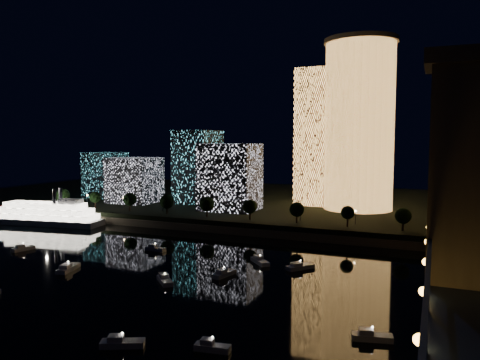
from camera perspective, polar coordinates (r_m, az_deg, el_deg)
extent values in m
plane|color=black|center=(115.15, -10.71, -14.56)|extent=(520.00, 520.00, 0.00)
cube|color=black|center=(259.87, 9.15, -2.98)|extent=(420.00, 160.00, 5.00)
cube|color=#6B5E4C|center=(186.18, 3.42, -6.42)|extent=(420.00, 6.00, 3.00)
cylinder|color=#FFAC51|center=(228.76, 14.32, 6.23)|extent=(32.00, 32.00, 77.63)
cylinder|color=#6B5E4C|center=(233.12, 14.55, 16.06)|extent=(34.00, 34.00, 2.00)
cube|color=#FFAC51|center=(242.31, 9.68, 5.14)|extent=(21.48, 21.48, 68.35)
cube|color=silver|center=(220.07, -1.21, 0.39)|extent=(25.38, 21.48, 31.24)
cube|color=#56D8EB|center=(248.62, -5.13, 1.68)|extent=(18.96, 24.65, 37.93)
cube|color=silver|center=(253.28, -12.73, 0.01)|extent=(23.54, 21.40, 23.54)
cube|color=#56D8EB|center=(279.84, -16.09, 0.62)|extent=(18.37, 20.21, 25.72)
cube|color=#18274E|center=(92.60, 25.33, -8.21)|extent=(10.00, 260.00, 2.00)
cube|color=#6B5E4C|center=(141.01, 24.55, -1.30)|extent=(11.00, 9.00, 48.00)
cube|color=#6B5E4C|center=(71.82, 26.20, -7.09)|extent=(11.00, 9.00, 48.00)
cube|color=#6B5E4C|center=(140.67, 24.93, 8.88)|extent=(13.00, 11.00, 2.00)
cube|color=#6B5E4C|center=(71.13, 27.00, 13.03)|extent=(13.00, 11.00, 2.00)
cube|color=#18274E|center=(91.19, 22.35, -3.82)|extent=(0.50, 150.00, 0.50)
cube|color=#6B5E4C|center=(192.15, 23.98, -3.46)|extent=(12.00, 40.00, 23.00)
cube|color=#18274E|center=(56.79, 21.89, -12.70)|extent=(0.50, 0.50, 7.00)
cube|color=#18274E|center=(80.01, 22.18, -7.57)|extent=(0.50, 0.50, 7.00)
cube|color=#18274E|center=(103.59, 22.34, -4.76)|extent=(0.50, 0.50, 7.00)
cube|color=#18274E|center=(127.33, 22.44, -2.99)|extent=(0.50, 0.50, 7.00)
cube|color=#18274E|center=(151.15, 22.51, -1.78)|extent=(0.50, 0.50, 7.00)
sphere|color=#FFA938|center=(48.90, 21.02, -17.73)|extent=(1.20, 1.20, 1.20)
sphere|color=#FFA938|center=(92.11, 21.93, -7.01)|extent=(1.20, 1.20, 1.20)
sphere|color=#FFA938|center=(136.48, 22.24, -3.19)|extent=(1.20, 1.20, 1.20)
sphere|color=#FFA938|center=(181.16, 22.39, -1.25)|extent=(1.20, 1.20, 1.20)
cube|color=silver|center=(228.93, -22.62, -4.68)|extent=(54.23, 19.96, 2.65)
cube|color=white|center=(228.54, -22.64, -4.06)|extent=(49.70, 18.21, 2.43)
cube|color=white|center=(228.18, -22.66, -3.45)|extent=(45.16, 16.45, 2.43)
cube|color=white|center=(227.85, -22.68, -2.85)|extent=(38.45, 14.37, 2.43)
cube|color=silver|center=(219.92, -19.93, -2.48)|extent=(9.73, 7.88, 1.99)
cylinder|color=black|center=(221.62, -21.69, -1.85)|extent=(1.55, 1.55, 6.63)
cylinder|color=black|center=(225.19, -21.03, -1.72)|extent=(1.55, 1.55, 6.63)
cube|color=silver|center=(141.77, 7.35, -10.49)|extent=(7.68, 8.70, 1.20)
cube|color=silver|center=(140.72, 6.91, -10.14)|extent=(3.72, 3.85, 1.00)
sphere|color=white|center=(141.25, 7.36, -9.70)|extent=(0.36, 0.36, 0.36)
cube|color=silver|center=(165.16, -10.27, -8.29)|extent=(7.39, 2.58, 1.20)
cube|color=silver|center=(165.53, -10.59, -7.87)|extent=(2.62, 1.99, 1.00)
sphere|color=white|center=(164.71, -10.28, -7.61)|extent=(0.36, 0.36, 0.36)
cube|color=silver|center=(97.65, 15.82, -17.96)|extent=(8.00, 4.14, 1.20)
cube|color=silver|center=(97.11, 15.13, -17.38)|extent=(3.06, 2.55, 1.00)
sphere|color=white|center=(96.89, 15.85, -16.87)|extent=(0.36, 0.36, 0.36)
cube|color=silver|center=(179.56, -24.89, -7.60)|extent=(4.19, 7.85, 1.20)
cube|color=silver|center=(178.83, -25.22, -7.31)|extent=(2.54, 3.02, 1.00)
sphere|color=white|center=(179.15, -24.91, -6.98)|extent=(0.36, 0.36, 0.36)
cube|color=silver|center=(146.93, 2.46, -9.89)|extent=(8.12, 8.25, 1.20)
cube|color=silver|center=(147.82, 2.25, -9.36)|extent=(3.78, 3.79, 1.00)
sphere|color=white|center=(146.43, 2.46, -9.14)|extent=(0.36, 0.36, 0.36)
cube|color=silver|center=(133.96, -1.93, -11.38)|extent=(4.36, 8.49, 1.20)
cube|color=silver|center=(132.73, -2.26, -11.04)|extent=(2.70, 3.24, 1.00)
sphere|color=white|center=(133.41, -1.94, -10.55)|extent=(0.36, 0.36, 0.36)
cube|color=silver|center=(94.34, -14.12, -18.77)|extent=(8.36, 5.77, 1.20)
cube|color=silver|center=(94.14, -14.90, -18.11)|extent=(3.44, 3.09, 1.00)
sphere|color=white|center=(93.56, -14.15, -17.65)|extent=(0.36, 0.36, 0.36)
cube|color=silver|center=(148.10, -20.20, -10.08)|extent=(5.09, 9.61, 1.20)
cube|color=silver|center=(146.66, -20.47, -9.80)|extent=(3.10, 3.70, 1.00)
sphere|color=white|center=(147.60, -20.22, -9.33)|extent=(0.36, 0.36, 0.36)
cube|color=silver|center=(129.44, -9.14, -12.03)|extent=(7.79, 7.83, 1.20)
cube|color=silver|center=(130.30, -9.27, -11.41)|extent=(3.61, 3.61, 1.00)
sphere|color=white|center=(128.87, -9.15, -11.18)|extent=(0.36, 0.36, 0.36)
cube|color=silver|center=(90.34, -3.38, -19.74)|extent=(6.83, 3.00, 1.20)
cube|color=silver|center=(90.18, -4.01, -19.02)|extent=(2.52, 2.02, 1.00)
sphere|color=white|center=(89.52, -3.38, -18.58)|extent=(0.36, 0.36, 0.36)
cylinder|color=black|center=(248.53, -20.77, -2.56)|extent=(0.70, 0.70, 4.00)
sphere|color=black|center=(248.12, -20.79, -1.76)|extent=(6.77, 6.77, 6.77)
cylinder|color=black|center=(235.27, -17.23, -2.87)|extent=(0.70, 0.70, 4.00)
sphere|color=black|center=(234.83, -17.25, -2.02)|extent=(5.45, 5.45, 5.45)
cylinder|color=black|center=(223.02, -13.28, -3.20)|extent=(0.70, 0.70, 4.00)
sphere|color=black|center=(222.56, -13.30, -2.31)|extent=(6.14, 6.14, 6.14)
cylinder|color=black|center=(211.95, -8.90, -3.55)|extent=(0.70, 0.70, 4.00)
sphere|color=black|center=(211.46, -8.91, -2.62)|extent=(6.38, 6.38, 6.38)
cylinder|color=black|center=(202.26, -4.06, -3.92)|extent=(0.70, 0.70, 4.00)
sphere|color=black|center=(201.75, -4.07, -2.94)|extent=(6.46, 6.46, 6.46)
cylinder|color=black|center=(194.15, 1.23, -4.28)|extent=(0.70, 0.70, 4.00)
sphere|color=black|center=(193.62, 1.23, -3.26)|extent=(5.78, 5.78, 5.78)
cylinder|color=black|center=(187.83, 6.93, -4.64)|extent=(0.70, 0.70, 4.00)
sphere|color=black|center=(187.28, 6.94, -3.58)|extent=(5.87, 5.87, 5.87)
cylinder|color=black|center=(183.48, 12.97, -4.96)|extent=(0.70, 0.70, 4.00)
sphere|color=black|center=(182.91, 12.99, -3.88)|extent=(5.19, 5.19, 5.19)
cylinder|color=black|center=(181.25, 19.24, -5.24)|extent=(0.70, 0.70, 4.00)
sphere|color=black|center=(180.67, 19.27, -4.14)|extent=(5.90, 5.90, 5.90)
cylinder|color=black|center=(246.18, -18.12, -2.43)|extent=(0.24, 0.24, 5.00)
sphere|color=#FFCC7F|center=(245.84, -18.14, -1.79)|extent=(0.70, 0.70, 0.70)
cylinder|color=black|center=(232.45, -14.01, -2.76)|extent=(0.24, 0.24, 5.00)
sphere|color=#FFCC7F|center=(232.09, -14.03, -2.08)|extent=(0.70, 0.70, 0.70)
cylinder|color=black|center=(220.06, -9.41, -3.11)|extent=(0.24, 0.24, 5.00)
sphere|color=#FFCC7F|center=(219.69, -9.42, -2.39)|extent=(0.70, 0.70, 0.70)
cylinder|color=black|center=(209.26, -4.30, -3.48)|extent=(0.24, 0.24, 5.00)
sphere|color=#FFCC7F|center=(208.87, -4.30, -2.72)|extent=(0.70, 0.70, 0.70)
cylinder|color=black|center=(200.31, 1.33, -3.85)|extent=(0.24, 0.24, 5.00)
sphere|color=#FFCC7F|center=(199.89, 1.33, -3.06)|extent=(0.70, 0.70, 0.70)
cylinder|color=black|center=(193.45, 7.42, -4.21)|extent=(0.24, 0.24, 5.00)
sphere|color=#FFCC7F|center=(193.02, 7.43, -3.39)|extent=(0.70, 0.70, 0.70)
cylinder|color=black|center=(188.92, 13.89, -4.54)|extent=(0.24, 0.24, 5.00)
sphere|color=#FFCC7F|center=(188.48, 13.90, -3.70)|extent=(0.70, 0.70, 0.70)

